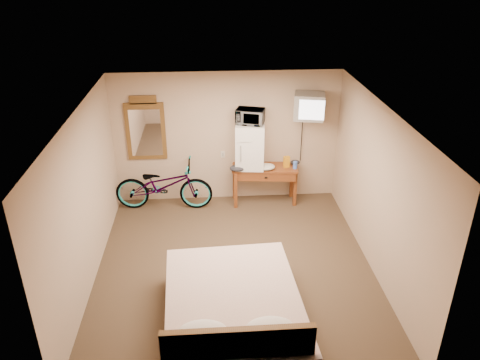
{
  "coord_description": "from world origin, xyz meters",
  "views": [
    {
      "loc": [
        -0.35,
        -5.89,
        4.41
      ],
      "look_at": [
        0.12,
        0.53,
        1.23
      ],
      "focal_mm": 35.0,
      "sensor_mm": 36.0,
      "label": 1
    }
  ],
  "objects_px": {
    "mini_fridge": "(250,146)",
    "wall_mirror": "(146,129)",
    "desk": "(265,174)",
    "bed": "(233,314)",
    "crt_television": "(309,106)",
    "bicycle": "(164,185)",
    "blue_cup": "(295,165)",
    "microwave": "(250,116)"
  },
  "relations": [
    {
      "from": "microwave",
      "to": "bicycle",
      "type": "bearing_deg",
      "value": -159.0
    },
    {
      "from": "wall_mirror",
      "to": "bicycle",
      "type": "bearing_deg",
      "value": -48.81
    },
    {
      "from": "desk",
      "to": "bicycle",
      "type": "relative_size",
      "value": 0.7
    },
    {
      "from": "crt_television",
      "to": "wall_mirror",
      "type": "bearing_deg",
      "value": 175.1
    },
    {
      "from": "microwave",
      "to": "crt_television",
      "type": "height_order",
      "value": "crt_television"
    },
    {
      "from": "microwave",
      "to": "crt_television",
      "type": "distance_m",
      "value": 1.06
    },
    {
      "from": "bed",
      "to": "bicycle",
      "type": "bearing_deg",
      "value": 108.36
    },
    {
      "from": "microwave",
      "to": "wall_mirror",
      "type": "xyz_separation_m",
      "value": [
        -1.9,
        0.21,
        -0.27
      ]
    },
    {
      "from": "bed",
      "to": "mini_fridge",
      "type": "bearing_deg",
      "value": 81.49
    },
    {
      "from": "blue_cup",
      "to": "desk",
      "type": "bearing_deg",
      "value": 171.35
    },
    {
      "from": "blue_cup",
      "to": "bed",
      "type": "height_order",
      "value": "bed"
    },
    {
      "from": "mini_fridge",
      "to": "blue_cup",
      "type": "relative_size",
      "value": 6.18
    },
    {
      "from": "microwave",
      "to": "bicycle",
      "type": "height_order",
      "value": "microwave"
    },
    {
      "from": "blue_cup",
      "to": "wall_mirror",
      "type": "height_order",
      "value": "wall_mirror"
    },
    {
      "from": "desk",
      "to": "bed",
      "type": "relative_size",
      "value": 0.55
    },
    {
      "from": "desk",
      "to": "bed",
      "type": "height_order",
      "value": "bed"
    },
    {
      "from": "desk",
      "to": "wall_mirror",
      "type": "xyz_separation_m",
      "value": [
        -2.18,
        0.27,
        0.85
      ]
    },
    {
      "from": "mini_fridge",
      "to": "blue_cup",
      "type": "xyz_separation_m",
      "value": [
        0.84,
        -0.14,
        -0.36
      ]
    },
    {
      "from": "desk",
      "to": "microwave",
      "type": "distance_m",
      "value": 1.16
    },
    {
      "from": "blue_cup",
      "to": "wall_mirror",
      "type": "relative_size",
      "value": 0.11
    },
    {
      "from": "desk",
      "to": "crt_television",
      "type": "distance_m",
      "value": 1.51
    },
    {
      "from": "crt_television",
      "to": "blue_cup",
      "type": "bearing_deg",
      "value": -154.39
    },
    {
      "from": "crt_television",
      "to": "wall_mirror",
      "type": "relative_size",
      "value": 0.53
    },
    {
      "from": "wall_mirror",
      "to": "bed",
      "type": "height_order",
      "value": "wall_mirror"
    },
    {
      "from": "blue_cup",
      "to": "bed",
      "type": "xyz_separation_m",
      "value": [
        -1.35,
        -3.29,
        -0.53
      ]
    },
    {
      "from": "wall_mirror",
      "to": "desk",
      "type": "bearing_deg",
      "value": -7.04
    },
    {
      "from": "mini_fridge",
      "to": "wall_mirror",
      "type": "height_order",
      "value": "wall_mirror"
    },
    {
      "from": "blue_cup",
      "to": "bed",
      "type": "distance_m",
      "value": 3.59
    },
    {
      "from": "bicycle",
      "to": "crt_television",
      "type": "bearing_deg",
      "value": -84.73
    },
    {
      "from": "blue_cup",
      "to": "crt_television",
      "type": "xyz_separation_m",
      "value": [
        0.21,
        0.1,
        1.1
      ]
    },
    {
      "from": "bicycle",
      "to": "bed",
      "type": "bearing_deg",
      "value": -157.9
    },
    {
      "from": "crt_television",
      "to": "bed",
      "type": "height_order",
      "value": "crt_television"
    },
    {
      "from": "blue_cup",
      "to": "bed",
      "type": "bearing_deg",
      "value": -112.31
    },
    {
      "from": "bicycle",
      "to": "microwave",
      "type": "bearing_deg",
      "value": -82.19
    },
    {
      "from": "mini_fridge",
      "to": "wall_mirror",
      "type": "relative_size",
      "value": 0.7
    },
    {
      "from": "blue_cup",
      "to": "crt_television",
      "type": "relative_size",
      "value": 0.21
    },
    {
      "from": "desk",
      "to": "bicycle",
      "type": "height_order",
      "value": "bicycle"
    },
    {
      "from": "mini_fridge",
      "to": "wall_mirror",
      "type": "xyz_separation_m",
      "value": [
        -1.9,
        0.21,
        0.29
      ]
    },
    {
      "from": "bicycle",
      "to": "bed",
      "type": "distance_m",
      "value": 3.5
    },
    {
      "from": "desk",
      "to": "wall_mirror",
      "type": "distance_m",
      "value": 2.36
    },
    {
      "from": "desk",
      "to": "bicycle",
      "type": "distance_m",
      "value": 1.9
    },
    {
      "from": "bicycle",
      "to": "wall_mirror",
      "type": "bearing_deg",
      "value": 44.93
    }
  ]
}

